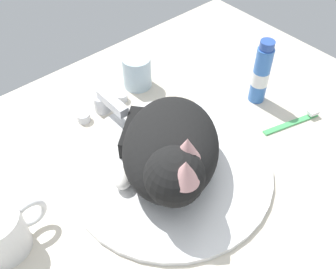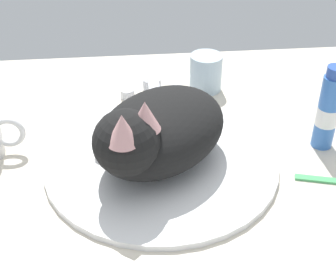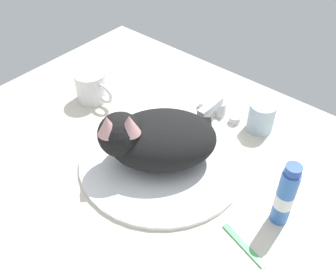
{
  "view_description": "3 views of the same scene",
  "coord_description": "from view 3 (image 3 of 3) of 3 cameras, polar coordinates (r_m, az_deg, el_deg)",
  "views": [
    {
      "loc": [
        -30.58,
        -34.44,
        57.97
      ],
      "look_at": [
        1.09,
        2.02,
        7.45
      ],
      "focal_mm": 41.9,
      "sensor_mm": 36.0,
      "label": 1
    },
    {
      "loc": [
        -5.11,
        -64.67,
        50.86
      ],
      "look_at": [
        1.1,
        0.39,
        5.61
      ],
      "focal_mm": 53.68,
      "sensor_mm": 36.0,
      "label": 2
    },
    {
      "loc": [
        41.26,
        -46.88,
        64.57
      ],
      "look_at": [
        -1.42,
        3.49,
        4.96
      ],
      "focal_mm": 41.82,
      "sensor_mm": 36.0,
      "label": 3
    }
  ],
  "objects": [
    {
      "name": "coffee_mug",
      "position": [
        1.07,
        -11.03,
        6.86
      ],
      "size": [
        12.27,
        8.27,
        8.23
      ],
      "color": "white",
      "rests_on": "ground_plane"
    },
    {
      "name": "toothbrush",
      "position": [
        0.76,
        12.15,
        -16.51
      ],
      "size": [
        13.32,
        4.88,
        1.6
      ],
      "color": "#4CB266",
      "rests_on": "ground_plane"
    },
    {
      "name": "cat",
      "position": [
        0.85,
        -1.93,
        -0.52
      ],
      "size": [
        28.78,
        29.26,
        15.11
      ],
      "color": "black",
      "rests_on": "sink_basin"
    },
    {
      "name": "rinse_cup",
      "position": [
        0.98,
        13.44,
        2.5
      ],
      "size": [
        6.47,
        6.47,
        7.5
      ],
      "color": "silver",
      "rests_on": "ground_plane"
    },
    {
      "name": "toothpaste_bottle",
      "position": [
        0.77,
        16.72,
        -8.58
      ],
      "size": [
        3.62,
        3.62,
        14.97
      ],
      "color": "#3870C6",
      "rests_on": "ground_plane"
    },
    {
      "name": "faucet",
      "position": [
        1.01,
        7.08,
        3.74
      ],
      "size": [
        12.6,
        10.27,
        5.93
      ],
      "color": "silver",
      "rests_on": "ground_plane"
    },
    {
      "name": "ground_plane",
      "position": [
        0.91,
        -0.74,
        -4.54
      ],
      "size": [
        110.0,
        82.5,
        3.0
      ],
      "primitive_type": "cube",
      "color": "beige"
    },
    {
      "name": "sink_basin",
      "position": [
        0.89,
        -0.75,
        -3.65
      ],
      "size": [
        37.9,
        37.9,
        1.04
      ],
      "primitive_type": "cylinder",
      "color": "white",
      "rests_on": "ground_plane"
    }
  ]
}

